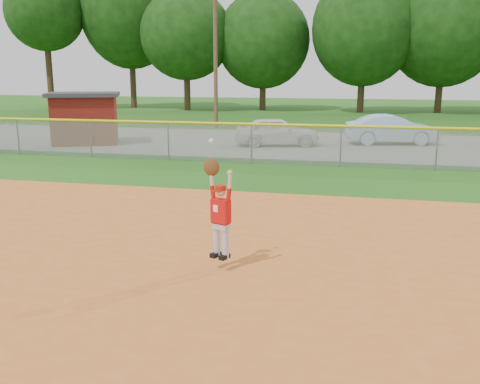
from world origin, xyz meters
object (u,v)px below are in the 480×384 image
(car_white_a, at_px, (277,131))
(car_blue, at_px, (392,129))
(utility_shed, at_px, (85,118))
(ballplayer, at_px, (219,209))

(car_white_a, distance_m, car_blue, 5.54)
(car_white_a, height_order, utility_shed, utility_shed)
(car_white_a, height_order, ballplayer, ballplayer)
(car_white_a, relative_size, utility_shed, 0.98)
(utility_shed, bearing_deg, car_white_a, 8.02)
(car_white_a, relative_size, car_blue, 0.92)
(car_blue, relative_size, utility_shed, 1.06)
(car_blue, height_order, utility_shed, utility_shed)
(car_white_a, bearing_deg, utility_shed, 84.75)
(car_blue, xyz_separation_m, utility_shed, (-14.35, -3.04, 0.53))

